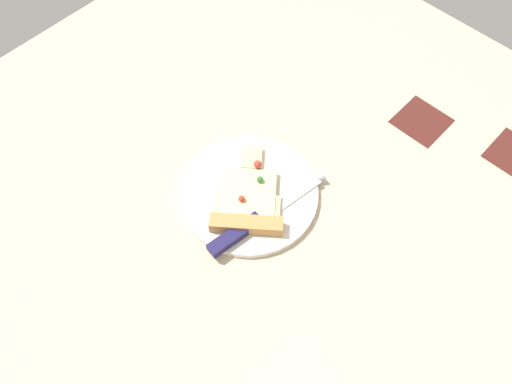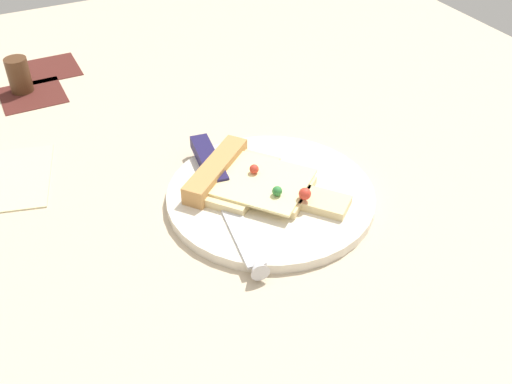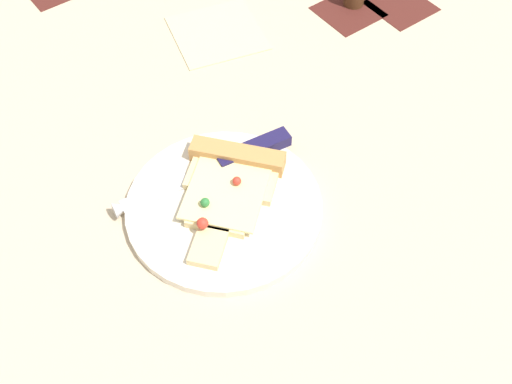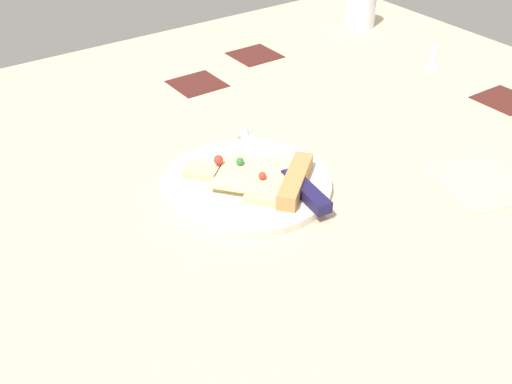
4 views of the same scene
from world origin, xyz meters
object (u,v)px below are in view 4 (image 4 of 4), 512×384
object	(u,v)px
drinking_glass	(361,4)
fork	(433,59)
knife	(289,176)
pizza_slice	(265,178)
plate	(247,184)
napkin	(481,182)

from	to	relation	value
drinking_glass	fork	xyz separation A→B (cm)	(-23.92, 1.97, -4.52)
knife	fork	distance (cm)	55.22
pizza_slice	fork	distance (cm)	57.97
plate	drinking_glass	world-z (taller)	drinking_glass
fork	pizza_slice	bearing A→B (deg)	69.84
pizza_slice	knife	size ratio (longest dim) A/B	0.76
plate	napkin	bearing A→B (deg)	-123.02
drinking_glass	napkin	bearing A→B (deg)	152.41
plate	pizza_slice	size ratio (longest dim) A/B	1.30
drinking_glass	fork	size ratio (longest dim) A/B	0.75
knife	drinking_glass	size ratio (longest dim) A/B	2.45
plate	knife	size ratio (longest dim) A/B	0.99
pizza_slice	fork	world-z (taller)	pizza_slice
pizza_slice	drinking_glass	size ratio (longest dim) A/B	1.87
plate	fork	size ratio (longest dim) A/B	1.83
fork	napkin	bearing A→B (deg)	101.75
fork	plate	bearing A→B (deg)	67.52
drinking_glass	napkin	xyz separation A→B (cm)	(-58.53, 30.59, -4.72)
knife	napkin	distance (cm)	27.52
drinking_glass	fork	bearing A→B (deg)	175.30
fork	knife	bearing A→B (deg)	72.10
drinking_glass	napkin	distance (cm)	66.21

